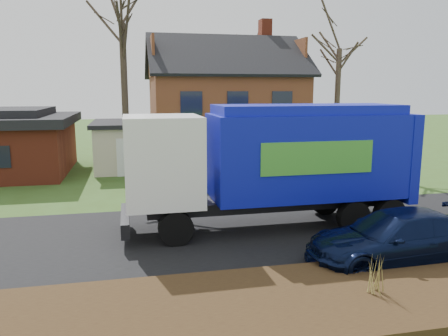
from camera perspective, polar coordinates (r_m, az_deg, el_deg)
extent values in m
plane|color=#35521B|center=(14.92, 3.66, -8.35)|extent=(120.00, 120.00, 0.00)
cube|color=black|center=(14.92, 3.66, -8.31)|extent=(80.00, 7.00, 0.02)
cube|color=black|center=(10.25, 12.03, -16.67)|extent=(80.00, 3.50, 0.30)
cube|color=beige|center=(28.43, -0.05, 3.37)|extent=(9.00, 7.50, 2.70)
cube|color=brown|center=(28.23, -0.05, 8.92)|extent=(9.00, 7.50, 2.80)
cube|color=maroon|center=(30.18, 5.38, 17.26)|extent=(0.70, 0.90, 1.60)
cube|color=beige|center=(27.33, -12.66, 2.74)|extent=(3.50, 5.50, 2.60)
cube|color=black|center=(27.19, -12.77, 5.70)|extent=(3.90, 5.90, 0.24)
cylinder|color=black|center=(13.60, -6.31, -7.84)|extent=(1.09, 0.37, 1.09)
cylinder|color=black|center=(15.70, -7.19, -5.39)|extent=(1.09, 0.37, 1.09)
cylinder|color=black|center=(15.38, 16.51, -6.07)|extent=(1.09, 0.37, 1.09)
cylinder|color=black|center=(17.26, 12.99, -4.13)|extent=(1.09, 0.37, 1.09)
cylinder|color=black|center=(16.07, 20.78, -5.62)|extent=(1.09, 0.37, 1.09)
cylinder|color=black|center=(17.88, 16.95, -3.82)|extent=(1.09, 0.37, 1.09)
cube|color=black|center=(15.33, 6.99, -4.43)|extent=(9.01, 1.33, 0.37)
cube|color=white|center=(14.19, -8.00, 1.06)|extent=(2.43, 2.64, 2.83)
cube|color=black|center=(14.12, -12.68, 1.51)|extent=(0.10, 2.30, 0.94)
cube|color=black|center=(14.58, -12.77, -6.67)|extent=(0.28, 2.62, 0.47)
cube|color=#0D14A2|center=(15.36, 10.62, 1.68)|extent=(6.62, 2.67, 2.83)
cube|color=#0D14A2|center=(15.21, 10.82, 7.54)|extent=(6.30, 2.35, 0.31)
cube|color=#0D14A2|center=(17.00, 21.24, 1.62)|extent=(0.39, 2.67, 3.04)
cube|color=green|center=(14.08, 12.16, 1.29)|extent=(3.77, 0.07, 1.05)
cube|color=green|center=(16.51, 8.33, 2.70)|extent=(3.77, 0.07, 1.05)
imported|color=#B8BAC0|center=(18.67, -2.00, -2.31)|extent=(4.41, 2.07, 1.40)
imported|color=black|center=(13.01, 21.47, -8.49)|extent=(5.12, 2.23, 1.46)
cylinder|color=#382C21|center=(22.89, -12.78, 8.07)|extent=(0.33, 0.33, 7.97)
cylinder|color=#453729|center=(27.55, 14.51, 7.45)|extent=(0.33, 0.33, 7.13)
cylinder|color=#3F2E25|center=(35.70, 3.46, 8.73)|extent=(0.29, 0.29, 7.64)
cone|color=olive|center=(10.46, 19.04, -12.99)|extent=(0.04, 0.04, 0.85)
cone|color=olive|center=(10.39, 18.39, -13.10)|extent=(0.04, 0.04, 0.85)
cone|color=olive|center=(10.53, 19.69, -12.87)|extent=(0.04, 0.04, 0.85)
cone|color=olive|center=(10.54, 18.74, -12.77)|extent=(0.04, 0.04, 0.85)
cone|color=olive|center=(10.37, 19.36, -13.20)|extent=(0.04, 0.04, 0.85)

